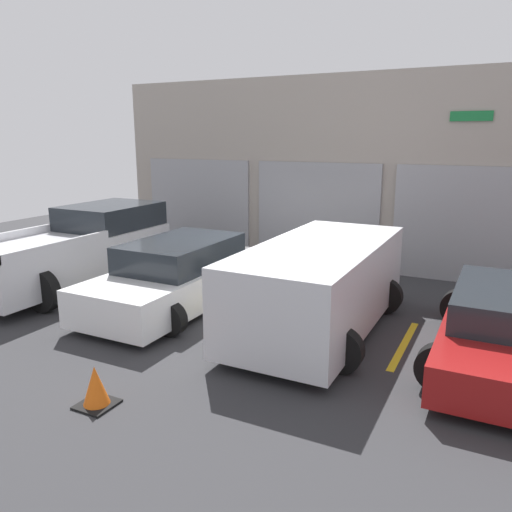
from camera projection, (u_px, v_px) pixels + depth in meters
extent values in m
plane|color=#2D2D30|center=(276.00, 296.00, 10.96)|extent=(28.00, 28.00, 0.00)
cube|color=#9E9389|center=(328.00, 173.00, 13.24)|extent=(12.43, 0.60, 4.95)
cube|color=#939399|center=(199.00, 206.00, 14.91)|extent=(3.38, 0.08, 2.75)
cube|color=#939399|center=(316.00, 215.00, 13.28)|extent=(3.38, 0.08, 2.75)
cube|color=#939399|center=(467.00, 226.00, 11.65)|extent=(3.38, 0.08, 2.75)
cube|color=#197238|center=(471.00, 116.00, 11.14)|extent=(0.90, 0.03, 0.22)
cube|color=silver|center=(71.00, 257.00, 11.52)|extent=(1.92, 5.05, 0.94)
cube|color=#1E2328|center=(111.00, 216.00, 12.55)|extent=(1.76, 2.27, 0.58)
cube|color=silver|center=(58.00, 246.00, 10.01)|extent=(0.08, 2.78, 0.18)
cylinder|color=black|center=(94.00, 251.00, 13.32)|extent=(0.85, 0.22, 0.85)
cylinder|color=black|center=(144.00, 258.00, 12.58)|extent=(0.85, 0.22, 0.85)
cylinder|color=black|center=(42.00, 291.00, 9.86)|extent=(0.85, 0.22, 0.85)
cube|color=white|center=(179.00, 283.00, 10.25)|extent=(1.83, 4.60, 0.69)
cube|color=#1E2328|center=(181.00, 252.00, 10.20)|extent=(1.61, 2.53, 0.53)
cylinder|color=black|center=(187.00, 270.00, 11.88)|extent=(0.61, 0.22, 0.61)
cylinder|color=black|center=(246.00, 279.00, 11.17)|extent=(0.61, 0.22, 0.61)
cylinder|color=black|center=(100.00, 305.00, 9.40)|extent=(0.61, 0.22, 0.61)
cylinder|color=black|center=(170.00, 319.00, 8.70)|extent=(0.61, 0.22, 0.61)
cube|color=silver|center=(320.00, 283.00, 8.82)|extent=(1.92, 4.63, 1.42)
cube|color=#1E2328|center=(356.00, 235.00, 10.68)|extent=(1.73, 0.06, 0.28)
cylinder|color=black|center=(304.00, 285.00, 10.57)|extent=(0.69, 0.22, 0.69)
cylinder|color=black|center=(385.00, 296.00, 9.82)|extent=(0.69, 0.22, 0.69)
cylinder|color=black|center=(239.00, 330.00, 8.07)|extent=(0.69, 0.22, 0.69)
cylinder|color=black|center=(340.00, 350.00, 7.33)|extent=(0.69, 0.22, 0.69)
cube|color=maroon|center=(508.00, 337.00, 7.60)|extent=(1.81, 4.45, 0.56)
cube|color=#1E2328|center=(512.00, 303.00, 7.58)|extent=(1.59, 2.45, 0.46)
cylinder|color=black|center=(460.00, 308.00, 9.17)|extent=(0.68, 0.22, 0.68)
cylinder|color=black|center=(440.00, 368.00, 6.77)|extent=(0.68, 0.22, 0.68)
cube|color=gold|center=(29.00, 277.00, 12.35)|extent=(0.12, 2.20, 0.01)
cube|color=gold|center=(123.00, 294.00, 11.02)|extent=(0.12, 2.20, 0.01)
cube|color=gold|center=(244.00, 316.00, 9.69)|extent=(0.12, 2.20, 0.01)
cube|color=gold|center=(404.00, 345.00, 8.36)|extent=(0.12, 2.20, 0.01)
cube|color=black|center=(97.00, 404.00, 6.47)|extent=(0.47, 0.47, 0.03)
cone|color=orange|center=(96.00, 386.00, 6.41)|extent=(0.36, 0.36, 0.55)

